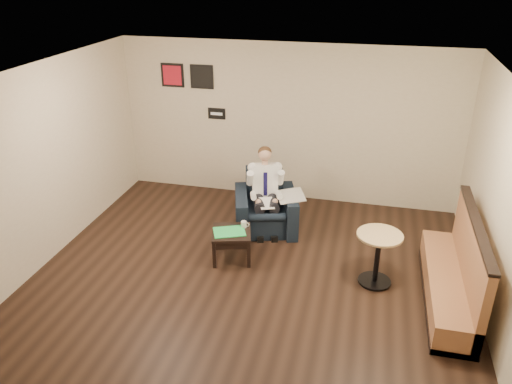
% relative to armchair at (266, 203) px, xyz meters
% --- Properties ---
extents(ground, '(6.00, 6.00, 0.00)m').
position_rel_armchair_xyz_m(ground, '(0.10, -1.70, -0.47)').
color(ground, black).
rests_on(ground, ground).
extents(wall_back, '(6.00, 0.02, 2.80)m').
position_rel_armchair_xyz_m(wall_back, '(0.10, 1.30, 0.93)').
color(wall_back, beige).
rests_on(wall_back, ground).
extents(wall_front, '(6.00, 0.02, 2.80)m').
position_rel_armchair_xyz_m(wall_front, '(0.10, -4.70, 0.93)').
color(wall_front, beige).
rests_on(wall_front, ground).
extents(wall_left, '(0.02, 6.00, 2.80)m').
position_rel_armchair_xyz_m(wall_left, '(-2.90, -1.70, 0.93)').
color(wall_left, beige).
rests_on(wall_left, ground).
extents(wall_right, '(0.02, 6.00, 2.80)m').
position_rel_armchair_xyz_m(wall_right, '(3.10, -1.70, 0.93)').
color(wall_right, beige).
rests_on(wall_right, ground).
extents(ceiling, '(6.00, 6.00, 0.02)m').
position_rel_armchair_xyz_m(ceiling, '(0.10, -1.70, 2.33)').
color(ceiling, white).
rests_on(ceiling, wall_back).
extents(seating_sign, '(0.32, 0.02, 0.20)m').
position_rel_armchair_xyz_m(seating_sign, '(-1.20, 1.29, 1.03)').
color(seating_sign, black).
rests_on(seating_sign, wall_back).
extents(art_print_left, '(0.42, 0.03, 0.42)m').
position_rel_armchair_xyz_m(art_print_left, '(-2.00, 1.29, 1.68)').
color(art_print_left, red).
rests_on(art_print_left, wall_back).
extents(art_print_right, '(0.42, 0.03, 0.42)m').
position_rel_armchair_xyz_m(art_print_right, '(-1.45, 1.29, 1.68)').
color(art_print_right, black).
rests_on(art_print_right, wall_back).
extents(armchair, '(1.20, 1.20, 0.94)m').
position_rel_armchair_xyz_m(armchair, '(0.00, 0.00, 0.00)').
color(armchair, black).
rests_on(armchair, ground).
extents(seated_man, '(0.85, 1.05, 1.28)m').
position_rel_armchair_xyz_m(seated_man, '(0.04, -0.12, 0.17)').
color(seated_man, white).
rests_on(seated_man, armchair).
extents(lap_papers, '(0.31, 0.36, 0.01)m').
position_rel_armchair_xyz_m(lap_papers, '(0.06, -0.21, 0.11)').
color(lap_papers, white).
rests_on(lap_papers, seated_man).
extents(newspaper, '(0.55, 0.62, 0.01)m').
position_rel_armchair_xyz_m(newspaper, '(0.40, 0.02, 0.17)').
color(newspaper, silver).
rests_on(newspaper, armchair).
extents(side_table, '(0.68, 0.68, 0.45)m').
position_rel_armchair_xyz_m(side_table, '(-0.29, -0.99, -0.24)').
color(side_table, black).
rests_on(side_table, ground).
extents(green_folder, '(0.54, 0.47, 0.01)m').
position_rel_armchair_xyz_m(green_folder, '(-0.31, -1.01, -0.01)').
color(green_folder, '#2AD35C').
rests_on(green_folder, side_table).
extents(coffee_mug, '(0.10, 0.10, 0.10)m').
position_rel_armchair_xyz_m(coffee_mug, '(-0.15, -0.82, 0.03)').
color(coffee_mug, white).
rests_on(coffee_mug, side_table).
extents(smartphone, '(0.15, 0.08, 0.01)m').
position_rel_armchair_xyz_m(smartphone, '(-0.28, -0.82, -0.01)').
color(smartphone, black).
rests_on(smartphone, side_table).
extents(banquette, '(0.53, 2.23, 1.14)m').
position_rel_armchair_xyz_m(banquette, '(2.69, -1.28, 0.10)').
color(banquette, '#955D39').
rests_on(banquette, ground).
extents(cafe_table, '(0.80, 0.80, 0.76)m').
position_rel_armchair_xyz_m(cafe_table, '(1.79, -1.12, -0.09)').
color(cafe_table, tan).
rests_on(cafe_table, ground).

